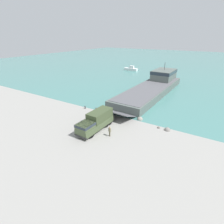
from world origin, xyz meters
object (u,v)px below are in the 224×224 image
object	(u,v)px
mooring_bollard	(85,107)
moored_boat_a	(131,69)
landing_craft	(154,85)
military_truck	(96,121)
soldier_on_ramp	(110,131)

from	to	relation	value
mooring_bollard	moored_boat_a	bearing A→B (deg)	103.66
landing_craft	moored_boat_a	size ratio (longest dim) A/B	5.80
military_truck	soldier_on_ramp	distance (m)	3.48
landing_craft	soldier_on_ramp	bearing A→B (deg)	-83.87
landing_craft	military_truck	size ratio (longest dim) A/B	4.62
military_truck	mooring_bollard	bearing A→B (deg)	-128.00
landing_craft	military_truck	xyz separation A→B (m)	(-1.03, -28.11, -0.15)
military_truck	moored_boat_a	distance (m)	58.25
military_truck	mooring_bollard	distance (m)	10.28
military_truck	soldier_on_ramp	size ratio (longest dim) A/B	4.53
mooring_bollard	military_truck	bearing A→B (deg)	-39.34
soldier_on_ramp	military_truck	bearing A→B (deg)	-80.58
moored_boat_a	mooring_bollard	bearing A→B (deg)	-166.36
military_truck	soldier_on_ramp	world-z (taller)	military_truck
landing_craft	military_truck	world-z (taller)	landing_craft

